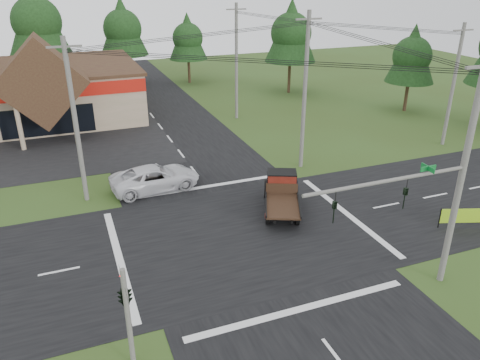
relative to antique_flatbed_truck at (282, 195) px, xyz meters
name	(u,v)px	position (x,y,z in m)	size (l,w,h in m)	color
ground	(243,235)	(-3.35, -1.82, -1.15)	(120.00, 120.00, 0.00)	#304217
road_ns	(243,235)	(-3.35, -1.82, -1.14)	(12.00, 120.00, 0.02)	black
road_ew	(243,235)	(-3.35, -1.82, -1.14)	(120.00, 12.00, 0.02)	black
parking_apron	(0,155)	(-17.35, 17.18, -1.13)	(28.00, 14.00, 0.02)	black
traffic_signal_mast	(427,205)	(2.47, -9.32, 3.28)	(8.12, 0.24, 7.00)	#595651
traffic_signal_corner	(124,287)	(-10.85, -9.14, 2.38)	(0.53, 2.48, 4.40)	#595651
utility_pole_nr	(462,175)	(4.15, -9.32, 4.49)	(2.00, 0.30, 11.00)	#595651
utility_pole_nw	(75,122)	(-11.35, 6.18, 4.24)	(2.00, 0.30, 10.50)	#595651
utility_pole_ne	(305,91)	(4.65, 6.18, 4.74)	(2.00, 0.30, 11.50)	#595651
utility_pole_far	(453,85)	(18.65, 6.18, 4.09)	(2.00, 0.30, 10.20)	#595651
utility_pole_n	(236,62)	(4.65, 20.18, 4.59)	(2.00, 0.30, 11.20)	#595651
tree_row_c	(36,19)	(-13.35, 39.18, 7.57)	(7.28, 7.28, 13.13)	#332316
tree_row_d	(122,27)	(-3.35, 40.18, 6.23)	(6.16, 6.16, 11.11)	#332316
tree_row_e	(188,37)	(4.65, 38.18, 4.88)	(5.04, 5.04, 9.09)	#332316
tree_side_ne	(291,31)	(14.65, 28.18, 6.23)	(6.16, 6.16, 11.11)	#332316
tree_side_e_near	(412,54)	(22.65, 16.18, 4.88)	(5.04, 5.04, 9.09)	#332316
antique_flatbed_truck	(282,195)	(0.00, 0.00, 0.00)	(2.10, 5.49, 2.30)	#4F130B
roadside_banner	(470,218)	(9.46, -5.86, -0.51)	(3.75, 0.11, 1.28)	#82B618
white_pickup	(155,178)	(-6.72, 6.14, -0.30)	(2.80, 6.08, 1.69)	silver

